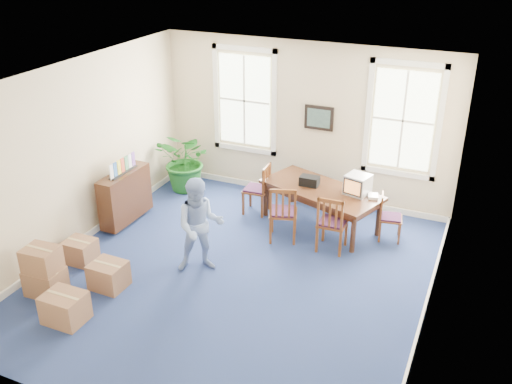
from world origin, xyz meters
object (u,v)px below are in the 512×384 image
at_px(cardboard_boxes, 59,269).
at_px(chair_near_left, 283,212).
at_px(conference_table, 320,207).
at_px(credenza, 126,199).
at_px(crt_tv, 358,184).
at_px(man, 200,226).
at_px(potted_plant, 187,161).

bearing_deg(cardboard_boxes, chair_near_left, 49.20).
xyz_separation_m(conference_table, credenza, (-3.40, -1.36, 0.10)).
relative_size(conference_table, crt_tv, 5.10).
xyz_separation_m(credenza, cardboard_boxes, (0.42, -2.32, -0.06)).
xyz_separation_m(man, potted_plant, (-1.74, 2.59, -0.14)).
relative_size(man, cardboard_boxes, 1.10).
distance_m(crt_tv, chair_near_left, 1.43).
bearing_deg(crt_tv, potted_plant, -170.35).
xyz_separation_m(crt_tv, cardboard_boxes, (-3.63, -3.73, -0.52)).
bearing_deg(crt_tv, man, -116.46).
xyz_separation_m(chair_near_left, credenza, (-2.94, -0.61, -0.06)).
distance_m(credenza, cardboard_boxes, 2.36).
bearing_deg(chair_near_left, credenza, -6.29).
xyz_separation_m(crt_tv, man, (-1.98, -2.27, -0.13)).
distance_m(conference_table, chair_near_left, 0.90).
bearing_deg(man, conference_table, 29.17).
height_order(man, cardboard_boxes, man).
xyz_separation_m(chair_near_left, potted_plant, (-2.60, 1.13, 0.12)).
height_order(crt_tv, man, man).
relative_size(conference_table, cardboard_boxes, 1.52).
xyz_separation_m(chair_near_left, cardboard_boxes, (-2.52, -2.92, -0.12)).
relative_size(chair_near_left, cardboard_boxes, 0.74).
distance_m(chair_near_left, potted_plant, 2.84).
bearing_deg(potted_plant, crt_tv, -4.92).
height_order(crt_tv, chair_near_left, crt_tv).
bearing_deg(cardboard_boxes, conference_table, 51.03).
bearing_deg(conference_table, potted_plant, -167.53).
bearing_deg(chair_near_left, crt_tv, -161.91).
bearing_deg(conference_table, crt_tv, 23.77).
xyz_separation_m(credenza, potted_plant, (0.34, 1.73, 0.19)).
bearing_deg(potted_plant, conference_table, -6.90).
height_order(chair_near_left, cardboard_boxes, chair_near_left).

